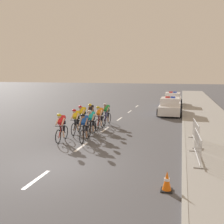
{
  "coord_description": "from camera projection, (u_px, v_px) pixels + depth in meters",
  "views": [
    {
      "loc": [
        4.66,
        -8.5,
        3.6
      ],
      "look_at": [
        0.36,
        7.16,
        1.1
      ],
      "focal_mm": 40.71,
      "sensor_mm": 36.0,
      "label": 1
    }
  ],
  "objects": [
    {
      "name": "cyclist_second",
      "position": [
        85.0,
        127.0,
        13.4
      ],
      "size": [
        0.44,
        1.72,
        1.56
      ],
      "color": "black",
      "rests_on": "ground"
    },
    {
      "name": "cyclist_third",
      "position": [
        76.0,
        121.0,
        15.12
      ],
      "size": [
        0.44,
        1.72,
        1.56
      ],
      "color": "black",
      "rests_on": "ground"
    },
    {
      "name": "police_car_nearest",
      "position": [
        170.0,
        107.0,
        22.18
      ],
      "size": [
        2.02,
        4.41,
        1.59
      ],
      "color": "white",
      "rests_on": "ground"
    },
    {
      "name": "lane_markings_centre",
      "position": [
        113.0,
        124.0,
        18.2
      ],
      "size": [
        0.14,
        21.6,
        0.01
      ],
      "color": "white",
      "rests_on": "ground"
    },
    {
      "name": "sidewalk_slab",
      "position": [
        205.0,
        115.0,
        21.45
      ],
      "size": [
        3.78,
        60.0,
        0.12
      ],
      "primitive_type": "cube",
      "color": "gray",
      "rests_on": "ground"
    },
    {
      "name": "cyclist_fourth",
      "position": [
        91.0,
        122.0,
        14.76
      ],
      "size": [
        0.43,
        1.72,
        1.56
      ],
      "color": "black",
      "rests_on": "ground"
    },
    {
      "name": "cyclist_seventh",
      "position": [
        91.0,
        114.0,
        17.71
      ],
      "size": [
        0.45,
        1.72,
        1.56
      ],
      "color": "black",
      "rests_on": "ground"
    },
    {
      "name": "cyclist_fifth",
      "position": [
        82.0,
        116.0,
        16.7
      ],
      "size": [
        0.45,
        1.72,
        1.56
      ],
      "color": "black",
      "rests_on": "ground"
    },
    {
      "name": "kerb_edge",
      "position": [
        183.0,
        114.0,
        21.93
      ],
      "size": [
        0.16,
        60.0,
        0.13
      ],
      "primitive_type": "cube",
      "color": "#9E9E99",
      "rests_on": "ground"
    },
    {
      "name": "crowd_barrier_front",
      "position": [
        198.0,
        147.0,
        10.28
      ],
      "size": [
        0.6,
        2.32,
        1.07
      ],
      "color": "#B7BABF",
      "rests_on": "sidewalk_slab"
    },
    {
      "name": "cyclist_sixth",
      "position": [
        100.0,
        117.0,
        16.39
      ],
      "size": [
        0.43,
        1.72,
        1.56
      ],
      "color": "black",
      "rests_on": "ground"
    },
    {
      "name": "crowd_barrier_middle",
      "position": [
        196.0,
        133.0,
        12.72
      ],
      "size": [
        0.65,
        2.32,
        1.07
      ],
      "color": "#B7BABF",
      "rests_on": "sidewalk_slab"
    },
    {
      "name": "ground_plane",
      "position": [
        54.0,
        166.0,
        9.87
      ],
      "size": [
        160.0,
        160.0,
        0.0
      ],
      "primitive_type": "plane",
      "color": "#4C4C51"
    },
    {
      "name": "police_car_second",
      "position": [
        173.0,
        100.0,
        27.96
      ],
      "size": [
        2.03,
        4.42,
        1.59
      ],
      "color": "white",
      "rests_on": "ground"
    },
    {
      "name": "traffic_cone_near",
      "position": [
        167.0,
        181.0,
        7.78
      ],
      "size": [
        0.36,
        0.36,
        0.64
      ],
      "color": "black",
      "rests_on": "ground"
    },
    {
      "name": "cyclist_lead",
      "position": [
        61.0,
        127.0,
        13.45
      ],
      "size": [
        0.44,
        1.72,
        1.56
      ],
      "color": "black",
      "rests_on": "ground"
    },
    {
      "name": "cyclist_eighth",
      "position": [
        107.0,
        113.0,
        17.89
      ],
      "size": [
        0.44,
        1.72,
        1.56
      ],
      "color": "black",
      "rests_on": "ground"
    }
  ]
}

